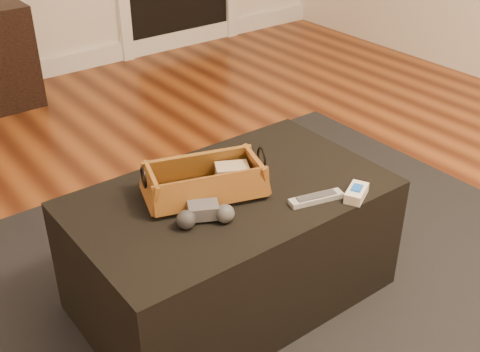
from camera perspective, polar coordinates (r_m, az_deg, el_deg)
floor at (r=2.00m, az=5.51°, el=-15.73°), size 5.00×5.50×0.01m
baseboard at (r=4.08m, az=-21.38°, el=8.70°), size 5.00×0.04×0.12m
area_rug at (r=2.11m, az=0.06°, el=-11.94°), size 2.60×2.00×0.01m
ottoman at (r=2.01m, az=-0.81°, el=-6.61°), size 1.00×0.60×0.42m
tv_remote at (r=1.85m, az=-3.78°, el=-1.46°), size 0.20×0.08×0.02m
cloth_bundle at (r=1.90m, az=-0.75°, el=0.25°), size 0.12×0.11×0.06m
wicker_basket at (r=1.85m, az=-3.36°, el=-0.59°), size 0.41×0.30×0.13m
game_controller at (r=1.74m, az=-3.36°, el=-3.63°), size 0.18×0.13×0.06m
silver_remote at (r=1.85m, az=7.24°, el=-2.10°), size 0.18×0.08×0.02m
cream_gadget at (r=1.88m, az=10.98°, el=-1.58°), size 0.11×0.09×0.04m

